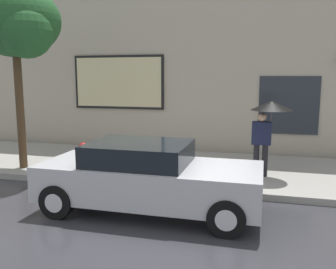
% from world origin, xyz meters
% --- Properties ---
extents(ground_plane, '(60.00, 60.00, 0.00)m').
position_xyz_m(ground_plane, '(0.00, 0.00, 0.00)').
color(ground_plane, '#333338').
extents(sidewalk, '(20.00, 4.00, 0.15)m').
position_xyz_m(sidewalk, '(0.00, 3.00, 0.07)').
color(sidewalk, gray).
rests_on(sidewalk, ground).
extents(building_facade, '(20.00, 0.67, 7.00)m').
position_xyz_m(building_facade, '(-0.02, 5.50, 3.49)').
color(building_facade, '#B2A893').
rests_on(building_facade, ground).
extents(parked_car, '(4.20, 1.80, 1.34)m').
position_xyz_m(parked_car, '(-0.23, -0.15, 0.67)').
color(parked_car, '#B7BABF').
rests_on(parked_car, ground).
extents(fire_hydrant, '(0.30, 0.44, 0.75)m').
position_xyz_m(fire_hydrant, '(-2.63, 1.78, 0.52)').
color(fire_hydrant, red).
rests_on(fire_hydrant, sidewalk).
extents(pedestrian_with_umbrella, '(1.00, 1.00, 1.86)m').
position_xyz_m(pedestrian_with_umbrella, '(1.98, 2.44, 1.64)').
color(pedestrian_with_umbrella, black).
rests_on(pedestrian_with_umbrella, sidewalk).
extents(street_tree, '(2.41, 2.05, 4.74)m').
position_xyz_m(street_tree, '(-4.27, 1.62, 3.90)').
color(street_tree, '#4C3823').
rests_on(street_tree, sidewalk).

